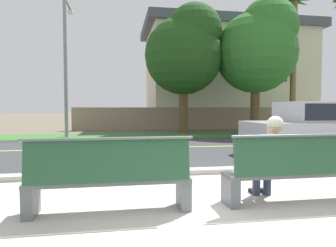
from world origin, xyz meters
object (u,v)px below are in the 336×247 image
at_px(bench_left, 110,178).
at_px(shade_tree_far_left, 186,50).
at_px(palm_tree_short, 294,15).
at_px(bench_right, 298,171).
at_px(seated_person_white, 271,155).
at_px(shade_tree_left, 259,46).
at_px(car_silver_near, 322,126).
at_px(streetlamp, 66,56).

height_order(bench_left, shade_tree_far_left, shade_tree_far_left).
bearing_deg(bench_left, palm_tree_short, 49.90).
relative_size(bench_left, shade_tree_far_left, 0.30).
bearing_deg(bench_right, seated_person_white, 150.97).
height_order(seated_person_white, palm_tree_short, palm_tree_short).
relative_size(bench_left, shade_tree_left, 0.29).
bearing_deg(bench_left, bench_right, 0.00).
distance_m(bench_right, car_silver_near, 5.04).
bearing_deg(shade_tree_left, bench_right, -113.60).
bearing_deg(shade_tree_far_left, bench_left, -107.23).
bearing_deg(bench_right, shade_tree_left, 66.40).
height_order(seated_person_white, shade_tree_left, shade_tree_left).
relative_size(car_silver_near, shade_tree_far_left, 0.62).
xyz_separation_m(bench_right, palm_tree_short, (7.10, 11.54, 6.03)).
xyz_separation_m(streetlamp, shade_tree_far_left, (5.99, 1.30, 0.71)).
distance_m(shade_tree_left, palm_tree_short, 2.78).
relative_size(car_silver_near, shade_tree_left, 0.60).
bearing_deg(shade_tree_far_left, seated_person_white, -96.86).
relative_size(shade_tree_far_left, shade_tree_left, 0.96).
xyz_separation_m(shade_tree_far_left, shade_tree_left, (3.88, -0.59, 0.19)).
distance_m(bench_right, shade_tree_left, 13.16).
height_order(streetlamp, shade_tree_far_left, shade_tree_far_left).
distance_m(car_silver_near, streetlamp, 11.02).
bearing_deg(seated_person_white, shade_tree_left, 64.75).
bearing_deg(shade_tree_far_left, palm_tree_short, -4.56).
relative_size(seated_person_white, shade_tree_far_left, 0.18).
bearing_deg(bench_right, bench_left, 180.00).
relative_size(seated_person_white, palm_tree_short, 0.15).
distance_m(car_silver_near, shade_tree_far_left, 9.18).
height_order(bench_left, streetlamp, streetlamp).
distance_m(seated_person_white, streetlamp, 11.90).
bearing_deg(car_silver_near, seated_person_white, -133.95).
bearing_deg(streetlamp, shade_tree_left, 4.11).
height_order(car_silver_near, shade_tree_far_left, shade_tree_far_left).
relative_size(bench_right, shade_tree_left, 0.29).
relative_size(car_silver_near, streetlamp, 0.66).
bearing_deg(palm_tree_short, car_silver_near, -116.71).
bearing_deg(seated_person_white, bench_right, -29.03).
bearing_deg(seated_person_white, bench_left, -175.68).
relative_size(shade_tree_left, palm_tree_short, 0.89).
relative_size(shade_tree_far_left, palm_tree_short, 0.85).
relative_size(bench_right, car_silver_near, 0.49).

